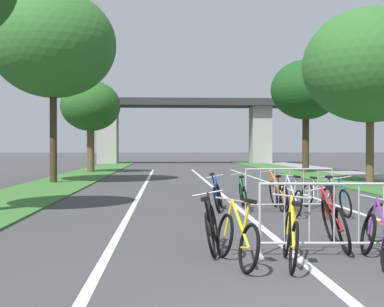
{
  "coord_description": "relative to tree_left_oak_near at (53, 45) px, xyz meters",
  "views": [
    {
      "loc": [
        -1.86,
        -3.95,
        1.55
      ],
      "look_at": [
        -0.95,
        13.68,
        1.34
      ],
      "focal_mm": 48.22,
      "sensor_mm": 36.0,
      "label": 1
    }
  ],
  "objects": [
    {
      "name": "bicycle_teal_8",
      "position": [
        8.74,
        -10.79,
        -5.61
      ],
      "size": [
        0.49,
        1.72,
        0.93
      ],
      "rotation": [
        0.0,
        0.0,
        3.18
      ],
      "color": "black",
      "rests_on": "ground"
    },
    {
      "name": "tree_left_oak_mid",
      "position": [
        0.24,
        9.43,
        -1.9
      ],
      "size": [
        3.65,
        3.65,
        5.66
      ],
      "color": "brown",
      "rests_on": "ground"
    },
    {
      "name": "overpass_bridge",
      "position": [
        6.68,
        27.02,
        -1.62
      ],
      "size": [
        20.47,
        3.87,
        6.15
      ],
      "color": "#2D2D30",
      "rests_on": "ground"
    },
    {
      "name": "bicycle_yellow_1",
      "position": [
        6.46,
        -15.76,
        -5.6
      ],
      "size": [
        0.57,
        1.64,
        0.91
      ],
      "rotation": [
        0.0,
        0.0,
        -0.15
      ],
      "color": "black",
      "rests_on": "ground"
    },
    {
      "name": "bicycle_blue_7",
      "position": [
        6.1,
        -9.84,
        -5.62
      ],
      "size": [
        0.47,
        1.6,
        0.94
      ],
      "rotation": [
        0.0,
        0.0,
        -0.18
      ],
      "color": "black",
      "rests_on": "ground"
    },
    {
      "name": "tree_right_pine_far",
      "position": [
        13.51,
        -0.96,
        -0.95
      ],
      "size": [
        5.7,
        5.7,
        7.45
      ],
      "color": "brown",
      "rests_on": "ground"
    },
    {
      "name": "grass_verge_left",
      "position": [
        0.35,
        4.04,
        -5.95
      ],
      "size": [
        2.82,
        55.06,
        0.05
      ],
      "primitive_type": "cube",
      "color": "#386B2D",
      "rests_on": "ground"
    },
    {
      "name": "lane_stripe_right_lane",
      "position": [
        9.38,
        -2.56,
        -5.97
      ],
      "size": [
        0.14,
        31.85,
        0.01
      ],
      "primitive_type": "cube",
      "color": "silver",
      "rests_on": "ground"
    },
    {
      "name": "bicycle_white_2",
      "position": [
        8.62,
        -9.74,
        -5.63
      ],
      "size": [
        0.62,
        1.67,
        0.87
      ],
      "rotation": [
        0.0,
        0.0,
        3.35
      ],
      "color": "black",
      "rests_on": "ground"
    },
    {
      "name": "bicycle_purple_3",
      "position": [
        7.66,
        -15.74,
        -5.62
      ],
      "size": [
        0.62,
        1.7,
        0.91
      ],
      "rotation": [
        0.0,
        0.0,
        -0.14
      ],
      "color": "black",
      "rests_on": "ground"
    },
    {
      "name": "lane_stripe_left_lane",
      "position": [
        3.97,
        -2.56,
        -5.97
      ],
      "size": [
        0.14,
        31.85,
        0.01
      ],
      "primitive_type": "cube",
      "color": "silver",
      "rests_on": "ground"
    },
    {
      "name": "bicycle_silver_6",
      "position": [
        7.69,
        -10.73,
        -5.61
      ],
      "size": [
        0.49,
        1.68,
        0.92
      ],
      "rotation": [
        0.0,
        0.0,
        0.06
      ],
      "color": "black",
      "rests_on": "ground"
    },
    {
      "name": "bicycle_orange_0",
      "position": [
        7.63,
        -9.72,
        -5.59
      ],
      "size": [
        0.48,
        1.72,
        1.0
      ],
      "rotation": [
        0.0,
        0.0,
        0.03
      ],
      "color": "black",
      "rests_on": "ground"
    },
    {
      "name": "sidewalk_path_right",
      "position": [
        15.52,
        4.04,
        -5.93
      ],
      "size": [
        2.21,
        55.06,
        0.08
      ],
      "primitive_type": "cube",
      "color": "gray",
      "rests_on": "ground"
    },
    {
      "name": "bicycle_red_4",
      "position": [
        7.42,
        -14.64,
        -5.59
      ],
      "size": [
        0.53,
        1.8,
        0.99
      ],
      "rotation": [
        0.0,
        0.0,
        -0.12
      ],
      "color": "black",
      "rests_on": "ground"
    },
    {
      "name": "crowd_barrier_second",
      "position": [
        7.79,
        -10.21,
        -5.45
      ],
      "size": [
        2.2,
        0.54,
        1.05
      ],
      "rotation": [
        0.0,
        0.0,
        0.05
      ],
      "color": "#ADADB2",
      "rests_on": "ground"
    },
    {
      "name": "bicycle_black_5",
      "position": [
        5.51,
        -14.78,
        -5.61
      ],
      "size": [
        0.48,
        1.64,
        0.88
      ],
      "rotation": [
        0.0,
        0.0,
        -0.15
      ],
      "color": "black",
      "rests_on": "ground"
    },
    {
      "name": "lane_stripe_center",
      "position": [
        6.68,
        -2.56,
        -5.97
      ],
      "size": [
        0.14,
        31.85,
        0.01
      ],
      "primitive_type": "cube",
      "color": "silver",
      "rests_on": "ground"
    },
    {
      "name": "tree_right_pine_near",
      "position": [
        13.29,
        8.27,
        -0.97
      ],
      "size": [
        4.22,
        4.22,
        6.83
      ],
      "color": "#3D2D1E",
      "rests_on": "ground"
    },
    {
      "name": "bicycle_green_9",
      "position": [
        6.76,
        -9.63,
        -5.62
      ],
      "size": [
        0.43,
        1.6,
        0.9
      ],
      "rotation": [
        0.0,
        0.0,
        -0.05
      ],
      "color": "black",
      "rests_on": "ground"
    },
    {
      "name": "crowd_barrier_nearest",
      "position": [
        7.22,
        -15.21,
        -5.45
      ],
      "size": [
        2.2,
        0.56,
        1.05
      ],
      "rotation": [
        0.0,
        0.0,
        -0.06
      ],
      "color": "#ADADB2",
      "rests_on": "ground"
    },
    {
      "name": "bicycle_yellow_11",
      "position": [
        5.75,
        -15.71,
        -5.62
      ],
      "size": [
        0.48,
        1.59,
        0.9
      ],
      "rotation": [
        0.0,
        0.0,
        0.2
      ],
      "color": "black",
      "rests_on": "ground"
    },
    {
      "name": "grass_verge_right",
      "position": [
        13.0,
        4.04,
        -5.95
      ],
      "size": [
        2.82,
        55.06,
        0.05
      ],
      "primitive_type": "cube",
      "color": "#386B2D",
      "rests_on": "ground"
    },
    {
      "name": "tree_left_oak_near",
      "position": [
        0.0,
        0.0,
        0.0
      ],
      "size": [
        5.4,
        5.4,
        8.28
      ],
      "color": "#3D2D1E",
      "rests_on": "ground"
    }
  ]
}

